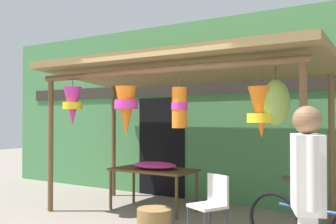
% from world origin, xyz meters
% --- Properties ---
extents(shop_facade, '(11.60, 0.29, 3.50)m').
position_xyz_m(shop_facade, '(-0.01, 2.59, 1.75)').
color(shop_facade, '#47844C').
rests_on(shop_facade, ground_plane).
extents(market_stall_canopy, '(4.74, 2.15, 2.55)m').
position_xyz_m(market_stall_canopy, '(-0.03, 0.97, 2.21)').
color(market_stall_canopy, brown).
rests_on(market_stall_canopy, ground_plane).
extents(display_table, '(1.45, 0.76, 0.72)m').
position_xyz_m(display_table, '(-0.75, 1.28, 0.65)').
color(display_table, brown).
rests_on(display_table, ground_plane).
extents(flower_heap_on_table, '(0.80, 0.56, 0.12)m').
position_xyz_m(flower_heap_on_table, '(-0.71, 1.29, 0.78)').
color(flower_heap_on_table, '#D13399').
rests_on(flower_heap_on_table, display_table).
extents(folding_chair, '(0.53, 0.53, 0.84)m').
position_xyz_m(folding_chair, '(0.83, 0.36, 0.50)').
color(folding_chair, beige).
rests_on(folding_chair, ground_plane).
extents(wicker_basket_by_table, '(0.51, 0.51, 0.27)m').
position_xyz_m(wicker_basket_by_table, '(-0.13, 0.42, 0.14)').
color(wicker_basket_by_table, olive).
rests_on(wicker_basket_by_table, ground_plane).
extents(vendor_in_orange, '(0.35, 0.56, 1.69)m').
position_xyz_m(vendor_in_orange, '(2.40, -1.08, 1.00)').
color(vendor_in_orange, silver).
rests_on(vendor_in_orange, ground_plane).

